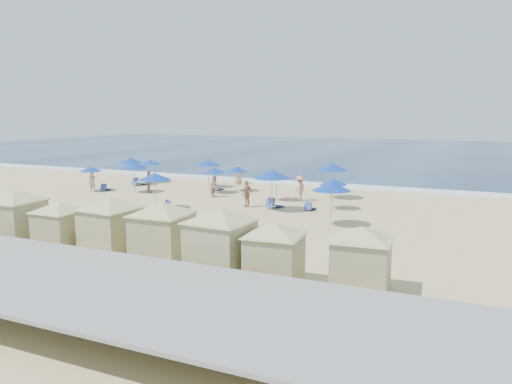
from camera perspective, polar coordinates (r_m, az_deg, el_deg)
ground at (r=31.87m, az=-8.14°, el=-2.41°), size 160.00×160.00×0.00m
ocean at (r=83.22m, az=12.79°, el=4.52°), size 160.00×80.00×0.06m
surf_line at (r=45.48m, az=2.44°, el=1.15°), size 160.00×2.50×0.08m
trash_bin at (r=24.78m, az=-5.56°, el=-4.61°), size 1.18×1.18×0.89m
cabana_0 at (r=26.34m, az=-25.88°, el=-1.91°), size 4.69×4.69×2.95m
cabana_1 at (r=24.47m, az=-21.49°, el=-2.98°), size 4.04×4.04×2.53m
cabana_2 at (r=23.03m, az=-16.34°, el=-2.94°), size 4.56×4.56×2.87m
cabana_3 at (r=21.23m, az=-10.69°, el=-3.70°), size 4.59×4.59×2.89m
cabana_4 at (r=19.32m, az=-4.11°, el=-4.71°), size 4.71×4.71×2.96m
cabana_5 at (r=18.31m, az=2.12°, el=-6.19°), size 4.08×4.08×2.57m
cabana_6 at (r=17.93m, az=11.97°, el=-6.61°), size 4.17×4.17×2.62m
umbrella_0 at (r=45.01m, az=-14.18°, el=3.51°), size 2.18×2.18×2.48m
umbrella_1 at (r=42.39m, az=-18.39°, el=2.51°), size 1.82×1.82×2.07m
umbrella_2 at (r=46.28m, az=-12.02°, el=3.35°), size 1.87×1.87×2.13m
umbrella_3 at (r=40.68m, az=-13.79°, el=2.97°), size 2.18×2.18×2.48m
umbrella_4 at (r=42.49m, az=-5.49°, el=3.34°), size 2.11×2.11×2.40m
umbrella_5 at (r=39.36m, az=-4.82°, el=2.49°), size 1.83×1.83×2.08m
umbrella_6 at (r=33.37m, az=-11.49°, el=1.74°), size 2.17×2.17×2.47m
umbrella_7 at (r=35.89m, az=2.34°, el=1.98°), size 1.90×1.90×2.16m
umbrella_8 at (r=32.01m, az=1.84°, el=2.01°), size 2.39×2.39×2.73m
umbrella_9 at (r=37.10m, az=8.71°, el=2.84°), size 2.37×2.37×2.70m
umbrella_10 at (r=33.01m, az=8.85°, el=1.18°), size 1.85×1.85×2.10m
umbrella_11 at (r=28.09m, az=8.64°, el=0.65°), size 2.26×2.26×2.57m
umbrella_12 at (r=40.24m, az=-2.21°, el=2.60°), size 1.79×1.79×2.04m
beach_chair_0 at (r=42.31m, az=-16.84°, el=0.41°), size 0.78×1.21×0.62m
beach_chair_1 at (r=44.74m, az=-13.29°, el=1.06°), size 0.81×1.39×0.72m
beach_chair_2 at (r=40.79m, az=-4.60°, el=0.50°), size 0.89×1.35×0.69m
beach_chair_3 at (r=32.88m, az=-9.62°, el=-1.66°), size 1.04×1.40×0.70m
beach_chair_4 at (r=33.12m, az=2.03°, el=-1.43°), size 0.95×1.49×0.76m
beach_chair_5 at (r=32.59m, az=6.17°, el=-1.74°), size 0.55×1.13×0.61m
beachgoer_0 at (r=41.91m, az=-18.21°, el=1.11°), size 0.68×0.54×1.64m
beachgoer_1 at (r=37.64m, az=-4.72°, el=0.67°), size 0.64×0.81×1.64m
beachgoer_2 at (r=33.46m, az=-1.06°, el=-0.19°), size 0.67×1.14×1.82m
beachgoer_3 at (r=35.94m, az=5.03°, el=0.43°), size 0.83×1.26×1.83m
beachgoer_4 at (r=44.22m, az=-2.02°, el=1.97°), size 0.97×0.86×1.67m
beachgoer_5 at (r=40.50m, az=-12.12°, el=1.14°), size 1.08×0.78×1.70m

